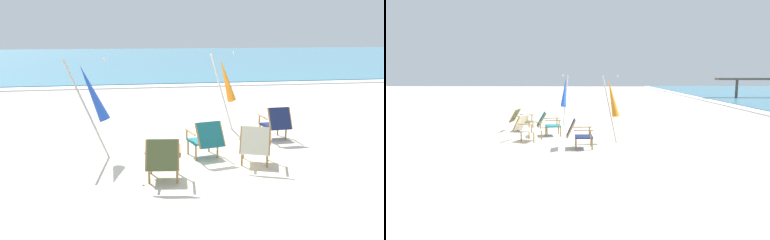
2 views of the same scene
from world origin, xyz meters
The scene contains 9 objects.
ground_plane centered at (0.00, 0.00, 0.00)m, with size 80.00×80.00×0.00m, color beige.
sea centered at (0.00, 30.30, 0.05)m, with size 80.00×40.00×0.10m, color teal.
surf_band centered at (0.00, 10.00, 0.03)m, with size 80.00×1.10×0.06m, color white.
beach_chair_back_right centered at (-0.68, -1.50, 0.42)m, with size 0.67×0.84×0.78m.
beach_chair_front_left centered at (1.09, -0.98, 0.42)m, with size 0.80×0.90×0.79m.
beach_chair_back_left centered at (0.27, -0.43, 0.42)m, with size 0.72×0.87×0.78m.
beach_chair_far_center centered at (2.14, 0.60, 0.43)m, with size 0.62×0.75×0.80m.
umbrella_furled_orange centered at (1.18, 1.59, 1.30)m, with size 0.81×0.54×1.99m.
umbrella_furled_blue centered at (-1.90, 0.01, 1.29)m, with size 0.88×0.33×1.98m.
Camera 1 is at (-1.17, -7.38, 2.45)m, focal length 35.00 mm.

